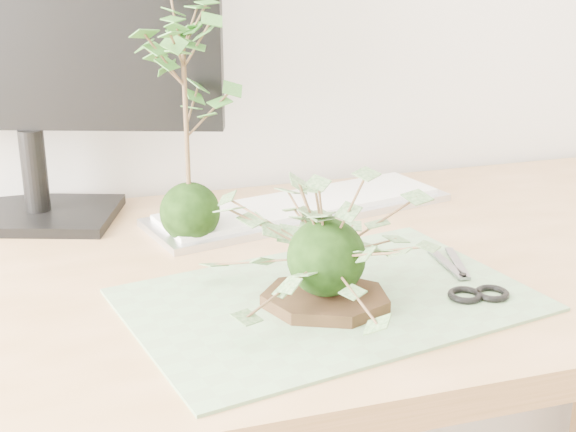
# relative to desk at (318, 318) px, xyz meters

# --- Properties ---
(desk) EXTENTS (1.60, 0.70, 0.74)m
(desk) POSITION_rel_desk_xyz_m (0.00, 0.00, 0.00)
(desk) COLOR tan
(desk) RESTS_ON ground_plane
(cutting_mat) EXTENTS (0.52, 0.39, 0.00)m
(cutting_mat) POSITION_rel_desk_xyz_m (-0.03, -0.13, 0.09)
(cutting_mat) COLOR gray
(cutting_mat) RESTS_ON desk
(stone_dish) EXTENTS (0.21, 0.21, 0.01)m
(stone_dish) POSITION_rel_desk_xyz_m (-0.04, -0.14, 0.10)
(stone_dish) COLOR black
(stone_dish) RESTS_ON cutting_mat
(ivy_kokedama) EXTENTS (0.31, 0.31, 0.18)m
(ivy_kokedama) POSITION_rel_desk_xyz_m (-0.04, -0.14, 0.20)
(ivy_kokedama) COLOR black
(ivy_kokedama) RESTS_ON stone_dish
(maple_kokedama) EXTENTS (0.21, 0.21, 0.36)m
(maple_kokedama) POSITION_rel_desk_xyz_m (-0.15, 0.12, 0.34)
(maple_kokedama) COLOR black
(maple_kokedama) RESTS_ON desk
(keyboard) EXTENTS (0.51, 0.25, 0.02)m
(keyboard) POSITION_rel_desk_xyz_m (0.04, 0.19, 0.10)
(keyboard) COLOR silver
(keyboard) RESTS_ON desk
(monitor) EXTENTS (0.56, 0.24, 0.51)m
(monitor) POSITION_rel_desk_xyz_m (-0.36, 0.29, 0.38)
(monitor) COLOR black
(monitor) RESTS_ON desk
(scissors) EXTENTS (0.08, 0.17, 0.01)m
(scissors) POSITION_rel_desk_xyz_m (0.15, -0.16, 0.10)
(scissors) COLOR gray
(scissors) RESTS_ON cutting_mat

